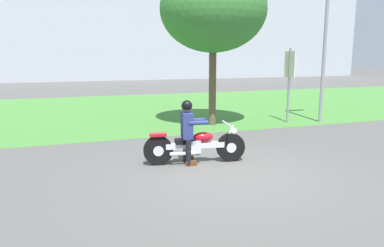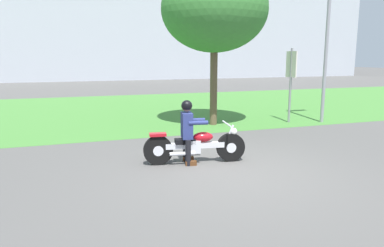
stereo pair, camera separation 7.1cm
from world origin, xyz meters
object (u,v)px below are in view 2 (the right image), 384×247
object	(u,v)px
sign_banner	(291,74)
motorcycle_lead	(195,146)
tree_roadside	(214,10)
streetlight_pole	(331,23)
rider_lead	(188,127)

from	to	relation	value
sign_banner	motorcycle_lead	bearing A→B (deg)	-142.97
tree_roadside	streetlight_pole	xyz separation A→B (m)	(3.98, -0.82, -0.40)
motorcycle_lead	sign_banner	bearing A→B (deg)	46.39
streetlight_pole	sign_banner	xyz separation A→B (m)	(-1.27, 0.34, -1.71)
rider_lead	tree_roadside	size ratio (longest dim) A/B	0.27
motorcycle_lead	tree_roadside	world-z (taller)	tree_roadside
motorcycle_lead	streetlight_pole	world-z (taller)	streetlight_pole
rider_lead	sign_banner	bearing A→B (deg)	45.24
rider_lead	streetlight_pole	distance (m)	7.54
rider_lead	sign_banner	xyz separation A→B (m)	(5.00, 3.62, 0.91)
rider_lead	streetlight_pole	size ratio (longest dim) A/B	0.26
streetlight_pole	sign_banner	world-z (taller)	streetlight_pole
tree_roadside	streetlight_pole	size ratio (longest dim) A/B	0.96
rider_lead	streetlight_pole	bearing A→B (deg)	36.97
motorcycle_lead	streetlight_pole	xyz separation A→B (m)	(6.10, 3.31, 3.04)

